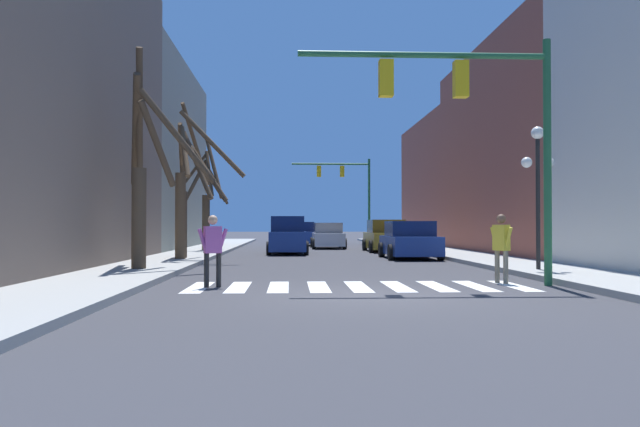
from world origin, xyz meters
The scene contains 19 objects.
ground_plane centered at (0.00, 0.00, 0.00)m, with size 240.00×240.00×0.00m, color #38383D.
sidewalk_left centered at (-6.00, 0.00, 0.07)m, with size 2.68×90.00×0.15m.
building_row_left centered at (-10.34, 12.29, 5.45)m, with size 6.00×36.98×11.54m.
building_row_right centered at (10.34, 13.54, 5.44)m, with size 6.00×43.02×12.94m.
crosswalk_stripes centered at (0.00, 1.86, 0.00)m, with size 7.65×2.60×0.01m.
traffic_signal_near centered at (2.71, 1.86, 4.11)m, with size 5.87×0.28×5.71m.
traffic_signal_far centered at (2.77, 34.47, 4.60)m, with size 5.93×0.28×6.40m.
street_lamp_right_corner centered at (5.48, 5.06, 3.03)m, with size 0.95×0.36×4.05m.
car_parked_left_far centered at (-0.77, 30.54, 0.76)m, with size 2.08×4.22×1.61m.
car_driving_toward_lane centered at (3.44, 13.52, 0.74)m, with size 2.20×4.21×1.56m.
car_parked_right_far centered at (3.49, 20.37, 0.78)m, with size 2.10×4.59×1.68m.
car_parked_left_near centered at (0.73, 25.17, 0.72)m, with size 2.00×4.51×1.54m.
car_parked_right_near centered at (-1.66, 18.22, 0.84)m, with size 1.96×4.85×1.82m.
pedestrian_crossing_street centered at (3.53, 2.49, 0.98)m, with size 0.38×0.68×1.66m.
pedestrian_on_left_sidewalk centered at (-3.28, 1.85, 0.96)m, with size 0.68×0.33×1.62m.
street_tree_left_near centered at (-5.42, 11.77, 2.49)m, with size 2.14×2.53×4.88m.
street_tree_left_mid centered at (-5.84, 6.36, 3.04)m, with size 3.00×2.87×6.45m.
street_tree_right_far centered at (-5.43, 11.28, 2.82)m, with size 2.79×3.74×5.87m.
street_tree_left_far centered at (-5.80, 19.31, 2.69)m, with size 2.94×2.34×5.67m.
Camera 1 is at (-1.54, -12.26, 1.40)m, focal length 35.00 mm.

